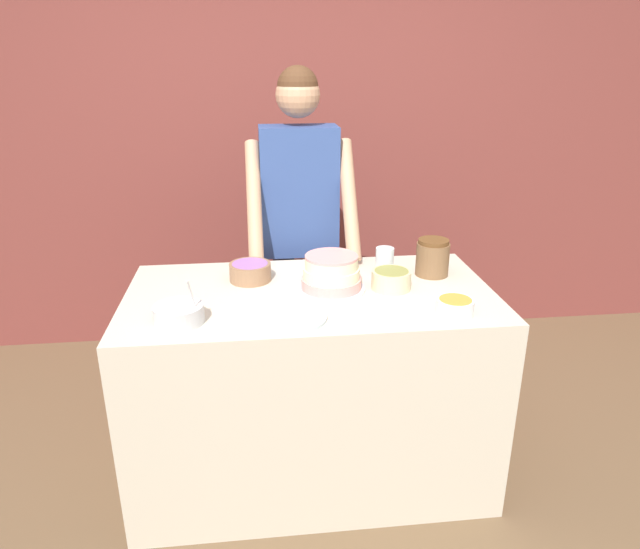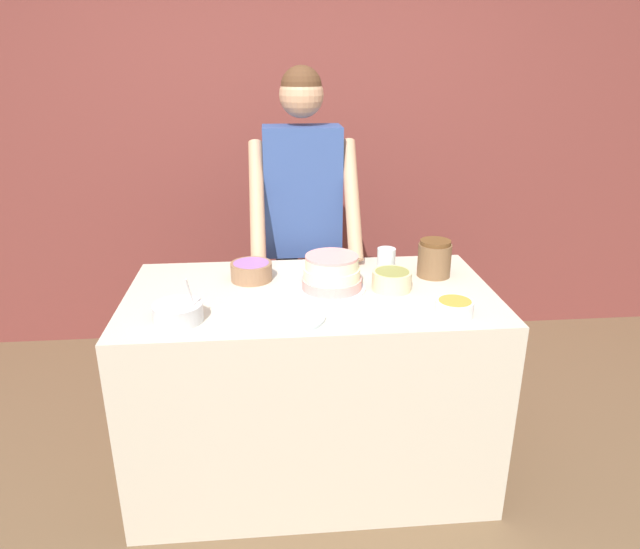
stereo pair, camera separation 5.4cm
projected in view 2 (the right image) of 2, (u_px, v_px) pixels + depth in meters
The scene contains 12 objects.
ground_plane at pixel (319, 533), 2.32m from camera, with size 14.00×14.00×0.00m, color brown.
wall_back at pixel (293, 144), 3.60m from camera, with size 10.00×0.05×2.60m.
counter at pixel (311, 384), 2.54m from camera, with size 1.53×0.82×0.90m.
person_baker at pixel (303, 209), 2.90m from camera, with size 0.53×0.49×1.78m.
cake at pixel (332, 274), 2.38m from camera, with size 0.29×0.29×0.15m.
frosting_bowl_purple at pixel (251, 270), 2.50m from camera, with size 0.18×0.18×0.08m.
frosting_bowl_white at pixel (178, 312), 2.11m from camera, with size 0.19×0.19×0.19m.
frosting_bowl_olive at pixel (392, 280), 2.39m from camera, with size 0.17×0.17×0.08m.
frosting_bowl_orange at pixel (454, 307), 2.15m from camera, with size 0.14×0.14×0.06m.
drinking_glass at pixel (386, 262), 2.54m from camera, with size 0.08×0.08×0.12m.
ceramic_plate at pixel (289, 317), 2.14m from camera, with size 0.27×0.27×0.01m.
stoneware_jar at pixel (434, 258), 2.53m from camera, with size 0.15×0.15×0.17m.
Camera 2 is at (-0.16, -1.78, 1.81)m, focal length 32.00 mm.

